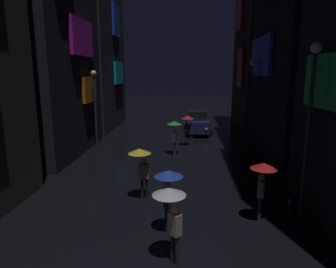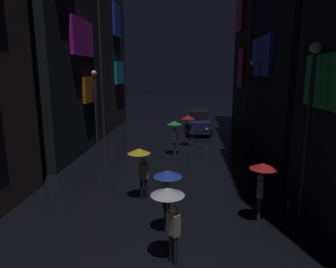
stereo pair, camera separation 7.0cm
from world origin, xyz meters
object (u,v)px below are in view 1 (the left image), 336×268
Objects in this scene: streetlamp_right_far at (251,96)px; streetlamp_left_far at (95,100)px; pedestrian_near_crossing_blue at (168,184)px; pedestrian_foreground_left_yellow at (141,159)px; streetlamp_right_near at (310,114)px; pedestrian_foreground_right_red at (263,175)px; pedestrian_midstreet_centre_clear at (171,205)px; pedestrian_far_right_green at (174,129)px; car_distant at (197,122)px; bicycle_parked_at_storefront at (288,207)px; pedestrian_midstreet_left_red at (189,122)px.

streetlamp_right_far is 1.12× the size of streetlamp_left_far.
streetlamp_right_far is at bearing 0.75° from streetlamp_left_far.
pedestrian_near_crossing_blue is 0.37× the size of streetlamp_right_far.
streetlamp_right_near is at bearing -12.31° from pedestrian_foreground_left_yellow.
pedestrian_foreground_right_red is 3.84m from pedestrian_midstreet_centre_clear.
streetlamp_right_far reaches higher than pedestrian_far_right_green.
car_distant is (1.30, 17.39, -0.74)m from pedestrian_midstreet_centre_clear.
pedestrian_midstreet_centre_clear is 13.22m from streetlamp_left_far.
pedestrian_far_right_green is 5.33m from streetlamp_right_far.
car_distant is 15.21m from streetlamp_right_near.
pedestrian_foreground_left_yellow is at bearing 167.32° from bicycle_parked_at_storefront.
streetlamp_right_near is (4.78, -7.88, 2.04)m from pedestrian_far_right_green.
streetlamp_right_far is (4.60, 10.52, 1.92)m from pedestrian_near_crossing_blue.
pedestrian_foreground_left_yellow is at bearing 115.86° from pedestrian_near_crossing_blue.
streetlamp_right_far is 9.25m from streetlamp_right_near.
streetlamp_left_far is at bearing 136.62° from bicycle_parked_at_storefront.
streetlamp_left_far is (-10.00, 9.12, -0.46)m from streetlamp_right_near.
pedestrian_midstreet_left_red is 1.20× the size of bicycle_parked_at_storefront.
pedestrian_near_crossing_blue is 0.41× the size of streetlamp_left_far.
streetlamp_right_far is at bearing 87.48° from bicycle_parked_at_storefront.
pedestrian_foreground_left_yellow is 0.35× the size of streetlamp_right_near.
pedestrian_far_right_green is at bearing 80.95° from pedestrian_foreground_left_yellow.
pedestrian_midstreet_left_red is (0.89, 2.34, 0.00)m from pedestrian_far_right_green.
pedestrian_far_right_green is (-3.31, 8.21, 0.00)m from pedestrian_foreground_right_red.
pedestrian_midstreet_left_red is 4.44m from streetlamp_right_far.
pedestrian_foreground_right_red and pedestrian_far_right_green have the same top height.
bicycle_parked_at_storefront is 3.34m from streetlamp_right_near.
pedestrian_midstreet_centre_clear is (-2.96, -2.44, 0.00)m from pedestrian_foreground_right_red.
car_distant is 6.77m from streetlamp_right_far.
bicycle_parked_at_storefront is at bearing 17.45° from pedestrian_near_crossing_blue.
car_distant is 0.81× the size of streetlamp_left_far.
bicycle_parked_at_storefront is (3.48, -10.18, -1.28)m from pedestrian_midstreet_left_red.
pedestrian_foreground_left_yellow is 4.27m from pedestrian_midstreet_centre_clear.
pedestrian_far_right_green is at bearing -13.33° from streetlamp_left_far.
pedestrian_near_crossing_blue is at bearing -64.14° from pedestrian_foreground_left_yellow.
pedestrian_foreground_right_red is 1.00× the size of pedestrian_foreground_left_yellow.
streetlamp_right_far reaches higher than pedestrian_near_crossing_blue.
streetlamp_right_near is (-0.00, -9.25, 0.12)m from streetlamp_right_far.
streetlamp_right_far is 0.96× the size of streetlamp_right_near.
pedestrian_foreground_left_yellow is 0.50× the size of car_distant.
pedestrian_foreground_right_red is at bearing -83.67° from car_distant.
streetlamp_left_far reaches higher than pedestrian_near_crossing_blue.
bicycle_parked_at_storefront is at bearing -92.52° from streetlamp_right_far.
pedestrian_foreground_left_yellow is 13.65m from car_distant.
streetlamp_right_near is at bearing -58.79° from pedestrian_far_right_green.
pedestrian_foreground_left_yellow is at bearing -126.15° from streetlamp_right_far.
pedestrian_midstreet_centre_clear is at bearing -110.25° from streetlamp_right_far.
streetlamp_right_far is (3.13, -5.38, 2.66)m from car_distant.
pedestrian_foreground_right_red is at bearing 39.42° from pedestrian_midstreet_centre_clear.
bicycle_parked_at_storefront is (5.42, -1.22, -1.28)m from pedestrian_foreground_left_yellow.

